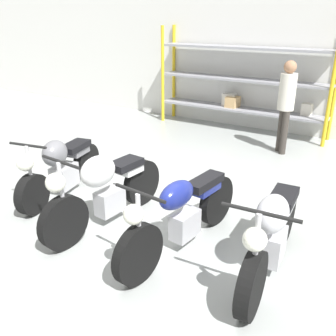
# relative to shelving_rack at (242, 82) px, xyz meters

# --- Properties ---
(ground_plane) EXTENTS (30.00, 30.00, 0.00)m
(ground_plane) POSITION_rel_shelving_rack_xyz_m (0.73, -4.92, -1.15)
(ground_plane) COLOR #9EA3A0
(back_wall) EXTENTS (30.00, 0.08, 3.60)m
(back_wall) POSITION_rel_shelving_rack_xyz_m (0.73, 0.36, 0.65)
(back_wall) COLOR silver
(back_wall) RESTS_ON ground_plane
(shelving_rack) EXTENTS (4.13, 0.63, 2.38)m
(shelving_rack) POSITION_rel_shelving_rack_xyz_m (0.00, 0.00, 0.00)
(shelving_rack) COLOR gold
(shelving_rack) RESTS_ON ground_plane
(motorcycle_grey) EXTENTS (0.69, 1.99, 1.02)m
(motorcycle_grey) POSITION_rel_shelving_rack_xyz_m (-1.02, -4.82, -0.70)
(motorcycle_grey) COLOR black
(motorcycle_grey) RESTS_ON ground_plane
(motorcycle_white) EXTENTS (0.63, 2.10, 1.11)m
(motorcycle_white) POSITION_rel_shelving_rack_xyz_m (0.17, -5.19, -0.62)
(motorcycle_white) COLOR black
(motorcycle_white) RESTS_ON ground_plane
(motorcycle_blue) EXTENTS (0.64, 2.21, 1.03)m
(motorcycle_blue) POSITION_rel_shelving_rack_xyz_m (1.32, -5.16, -0.67)
(motorcycle_blue) COLOR black
(motorcycle_blue) RESTS_ON ground_plane
(motorcycle_silver) EXTENTS (0.70, 2.12, 1.07)m
(motorcycle_silver) POSITION_rel_shelving_rack_xyz_m (2.34, -5.04, -0.66)
(motorcycle_silver) COLOR black
(motorcycle_silver) RESTS_ON ground_plane
(person_browsing) EXTENTS (0.45, 0.45, 1.83)m
(person_browsing) POSITION_rel_shelving_rack_xyz_m (1.35, -1.12, -0.06)
(person_browsing) COLOR #38332D
(person_browsing) RESTS_ON ground_plane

